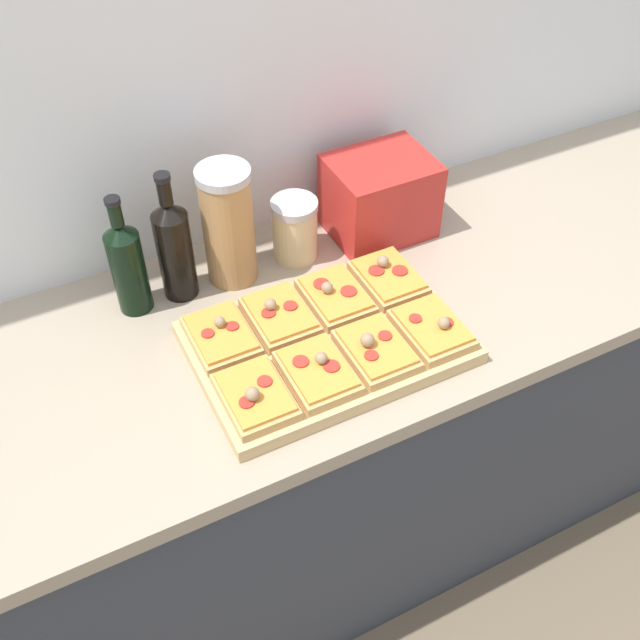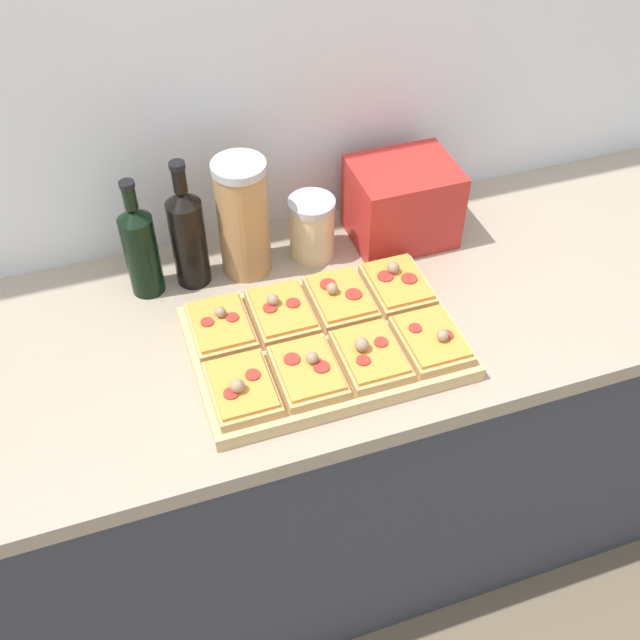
# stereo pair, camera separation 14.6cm
# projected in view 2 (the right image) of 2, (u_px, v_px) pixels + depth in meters

# --- Properties ---
(ground_plane) EXTENTS (12.00, 12.00, 0.00)m
(ground_plane) POSITION_uv_depth(u_px,v_px,m) (367.00, 634.00, 1.97)
(ground_plane) COLOR brown
(wall_back) EXTENTS (6.00, 0.06, 2.50)m
(wall_back) POSITION_uv_depth(u_px,v_px,m) (275.00, 75.00, 1.55)
(wall_back) COLOR silver
(wall_back) RESTS_ON ground_plane
(kitchen_counter) EXTENTS (2.63, 0.67, 0.90)m
(kitchen_counter) POSITION_uv_depth(u_px,v_px,m) (328.00, 439.00, 1.87)
(kitchen_counter) COLOR #333842
(kitchen_counter) RESTS_ON ground_plane
(cutting_board) EXTENTS (0.52, 0.35, 0.03)m
(cutting_board) POSITION_uv_depth(u_px,v_px,m) (325.00, 343.00, 1.47)
(cutting_board) COLOR tan
(cutting_board) RESTS_ON kitchen_counter
(pizza_slice_back_left) EXTENTS (0.11, 0.16, 0.05)m
(pizza_slice_back_left) POSITION_uv_depth(u_px,v_px,m) (221.00, 325.00, 1.46)
(pizza_slice_back_left) COLOR tan
(pizza_slice_back_left) RESTS_ON cutting_board
(pizza_slice_back_midleft) EXTENTS (0.11, 0.16, 0.05)m
(pizza_slice_back_midleft) POSITION_uv_depth(u_px,v_px,m) (282.00, 311.00, 1.49)
(pizza_slice_back_midleft) COLOR tan
(pizza_slice_back_midleft) RESTS_ON cutting_board
(pizza_slice_back_midright) EXTENTS (0.11, 0.16, 0.05)m
(pizza_slice_back_midright) POSITION_uv_depth(u_px,v_px,m) (340.00, 297.00, 1.52)
(pizza_slice_back_midright) COLOR tan
(pizza_slice_back_midright) RESTS_ON cutting_board
(pizza_slice_back_right) EXTENTS (0.11, 0.16, 0.05)m
(pizza_slice_back_right) POSITION_uv_depth(u_px,v_px,m) (397.00, 284.00, 1.55)
(pizza_slice_back_right) COLOR tan
(pizza_slice_back_right) RESTS_ON cutting_board
(pizza_slice_front_left) EXTENTS (0.11, 0.16, 0.05)m
(pizza_slice_front_left) POSITION_uv_depth(u_px,v_px,m) (242.00, 388.00, 1.35)
(pizza_slice_front_left) COLOR tan
(pizza_slice_front_left) RESTS_ON cutting_board
(pizza_slice_front_midleft) EXTENTS (0.11, 0.16, 0.05)m
(pizza_slice_front_midleft) POSITION_uv_depth(u_px,v_px,m) (308.00, 371.00, 1.38)
(pizza_slice_front_midleft) COLOR tan
(pizza_slice_front_midleft) RESTS_ON cutting_board
(pizza_slice_front_midright) EXTENTS (0.11, 0.16, 0.06)m
(pizza_slice_front_midright) POSITION_uv_depth(u_px,v_px,m) (370.00, 355.00, 1.40)
(pizza_slice_front_midright) COLOR tan
(pizza_slice_front_midright) RESTS_ON cutting_board
(pizza_slice_front_right) EXTENTS (0.11, 0.16, 0.05)m
(pizza_slice_front_right) POSITION_uv_depth(u_px,v_px,m) (432.00, 340.00, 1.43)
(pizza_slice_front_right) COLOR tan
(pizza_slice_front_right) RESTS_ON cutting_board
(olive_oil_bottle) EXTENTS (0.07, 0.07, 0.27)m
(olive_oil_bottle) POSITION_uv_depth(u_px,v_px,m) (141.00, 248.00, 1.52)
(olive_oil_bottle) COLOR black
(olive_oil_bottle) RESTS_ON kitchen_counter
(wine_bottle) EXTENTS (0.07, 0.07, 0.30)m
(wine_bottle) POSITION_uv_depth(u_px,v_px,m) (188.00, 235.00, 1.54)
(wine_bottle) COLOR black
(wine_bottle) RESTS_ON kitchen_counter
(grain_jar_tall) EXTENTS (0.11, 0.11, 0.27)m
(grain_jar_tall) POSITION_uv_depth(u_px,v_px,m) (243.00, 218.00, 1.56)
(grain_jar_tall) COLOR #AD7F4C
(grain_jar_tall) RESTS_ON kitchen_counter
(grain_jar_short) EXTENTS (0.10, 0.10, 0.14)m
(grain_jar_short) POSITION_uv_depth(u_px,v_px,m) (312.00, 228.00, 1.64)
(grain_jar_short) COLOR beige
(grain_jar_short) RESTS_ON kitchen_counter
(toaster_oven) EXTENTS (0.25, 0.18, 0.18)m
(toaster_oven) POSITION_uv_depth(u_px,v_px,m) (402.00, 202.00, 1.67)
(toaster_oven) COLOR red
(toaster_oven) RESTS_ON kitchen_counter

